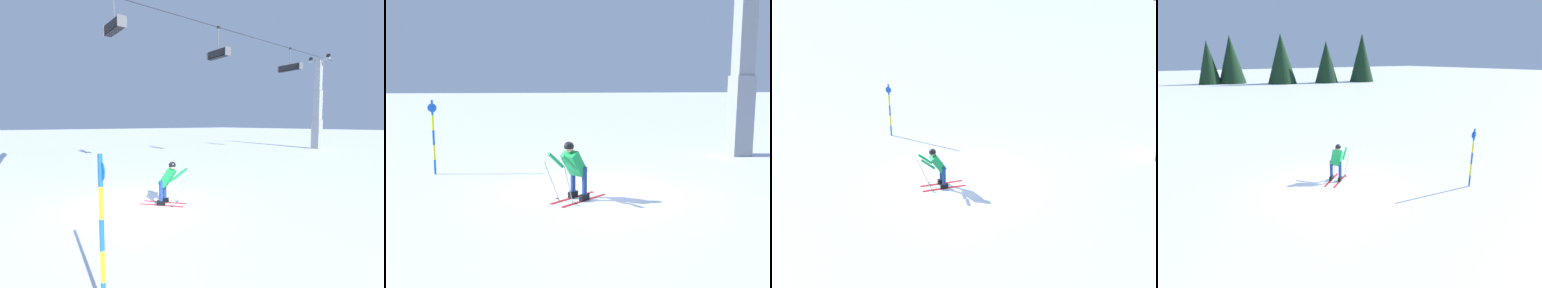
% 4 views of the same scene
% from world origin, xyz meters
% --- Properties ---
extents(ground_plane, '(260.00, 260.00, 0.00)m').
position_xyz_m(ground_plane, '(0.00, 0.00, 0.00)').
color(ground_plane, white).
extents(skier_carving_main, '(1.51, 1.67, 1.67)m').
position_xyz_m(skier_carving_main, '(0.72, -0.64, 0.89)').
color(skier_carving_main, red).
rests_on(skier_carving_main, ground_plane).
extents(lift_tower_near, '(0.80, 2.44, 10.33)m').
position_xyz_m(lift_tower_near, '(-4.95, 7.00, 4.26)').
color(lift_tower_near, gray).
rests_on(lift_tower_near, ground_plane).
extents(trail_marker_pole, '(0.07, 0.28, 2.42)m').
position_xyz_m(trail_marker_pole, '(-3.01, -4.70, 1.30)').
color(trail_marker_pole, blue).
rests_on(trail_marker_pole, ground_plane).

